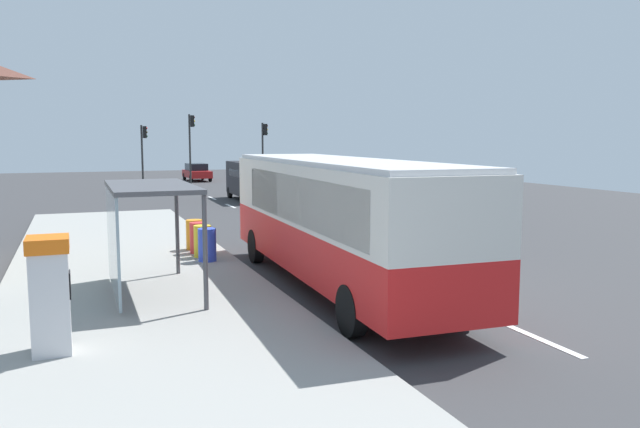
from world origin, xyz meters
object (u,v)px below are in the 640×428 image
Objects in this scene: traffic_light_median at (191,140)px; recycling_bin_red at (198,238)px; recycling_bin_blue at (207,245)px; bus_shelter at (137,211)px; recycling_bin_yellow at (203,241)px; white_van at (251,178)px; bus at (337,215)px; recycling_bin_orange at (194,235)px; traffic_light_near_side at (264,145)px; traffic_light_far_side at (143,147)px; ticket_machine at (50,294)px; sedan_near at (197,172)px.

recycling_bin_red is at bearing -99.40° from traffic_light_median.
bus_shelter is (-2.21, -3.33, 1.44)m from recycling_bin_blue.
recycling_bin_yellow is 0.70m from recycling_bin_red.
bus_shelter reaches higher than white_van.
bus reaches higher than recycling_bin_orange.
bus_shelter is at bearing -112.19° from recycling_bin_orange.
traffic_light_near_side is at bearing -17.40° from traffic_light_median.
traffic_light_far_side is 0.85× the size of traffic_light_median.
bus_shelter is at bearing -101.84° from traffic_light_median.
traffic_light_far_side reaches higher than recycling_bin_yellow.
recycling_bin_orange is at bearing -92.41° from traffic_light_far_side.
recycling_bin_orange is (3.94, 9.02, -0.52)m from ticket_machine.
traffic_light_median reaches higher than recycling_bin_yellow.
traffic_light_far_side is at bearing 174.68° from traffic_light_near_side.
traffic_light_far_side reaches higher than recycling_bin_blue.
traffic_light_far_side reaches higher than recycling_bin_orange.
bus_shelter reaches higher than recycling_bin_orange.
bus is at bearing -93.66° from traffic_light_median.
recycling_bin_blue is 0.24× the size of bus_shelter.
bus is 32.16m from traffic_light_near_side.
sedan_near is 38.28m from recycling_bin_blue.
white_van is at bearing -60.54° from traffic_light_far_side.
traffic_light_median is at bearing -102.52° from sedan_near.
bus_shelter is at bearing -95.98° from traffic_light_far_side.
traffic_light_median reaches higher than ticket_machine.
bus is 2.38× the size of traffic_light_far_side.
recycling_bin_blue is 2.10m from recycling_bin_orange.
traffic_light_median is (4.59, 27.75, 2.96)m from recycling_bin_red.
recycling_bin_yellow is 1.00× the size of recycling_bin_orange.
ticket_machine is 2.04× the size of recycling_bin_blue.
traffic_light_near_side is at bearing 68.40° from ticket_machine.
recycling_bin_red is at bearing 90.00° from recycling_bin_blue.
recycling_bin_orange is at bearing 67.81° from bus_shelter.
white_van is at bearing -90.30° from sedan_near.
traffic_light_far_side is (5.05, 35.27, 1.94)m from ticket_machine.
recycling_bin_yellow is 0.20× the size of traffic_light_near_side.
traffic_light_median is (8.54, 36.07, 2.44)m from ticket_machine.
sedan_near is 41.98m from bus_shelter.
white_van is at bearing -79.94° from traffic_light_median.
bus reaches higher than sedan_near.
traffic_light_median reaches higher than bus.
traffic_light_median is (2.11, 32.90, 1.77)m from bus.
traffic_light_near_side is at bearing -72.53° from sedan_near.
traffic_light_far_side is at bearing 119.46° from white_van.
recycling_bin_blue is at bearing -92.23° from traffic_light_far_side.
white_van is 1.18× the size of sedan_near.
traffic_light_far_side is (1.10, 27.65, 2.45)m from recycling_bin_yellow.
bus is 2.77× the size of bus_shelter.
white_van is at bearing 69.23° from recycling_bin_orange.
traffic_light_far_side is at bearing 87.59° from recycling_bin_orange.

